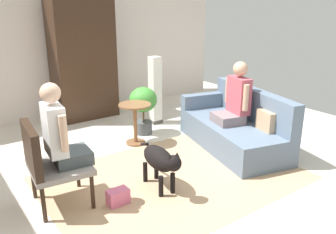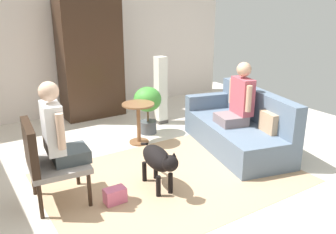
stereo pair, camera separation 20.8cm
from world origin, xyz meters
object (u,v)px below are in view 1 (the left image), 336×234
object	(u,v)px
potted_plant	(143,104)
handbag	(118,197)
person_on_armchair	(59,133)
column_lamp	(155,91)
person_on_couch	(235,99)
armoire_cabinet	(83,60)
round_end_table	(135,118)
dog	(160,160)
couch	(235,127)
armchair	(47,160)

from	to	relation	value
potted_plant	handbag	world-z (taller)	potted_plant
person_on_armchair	column_lamp	bearing A→B (deg)	35.69
person_on_couch	armoire_cabinet	distance (m)	3.00
potted_plant	armoire_cabinet	world-z (taller)	armoire_cabinet
handbag	round_end_table	bearing A→B (deg)	52.74
dog	potted_plant	size ratio (longest dim) A/B	1.12
couch	armchair	world-z (taller)	armchair
dog	potted_plant	bearing A→B (deg)	63.88
person_on_armchair	round_end_table	world-z (taller)	person_on_armchair
column_lamp	armoire_cabinet	distance (m)	1.47
person_on_armchair	column_lamp	world-z (taller)	person_on_armchair
couch	person_on_couch	xyz separation A→B (m)	(-0.05, -0.02, 0.47)
couch	round_end_table	distance (m)	1.54
handbag	person_on_couch	bearing A→B (deg)	10.29
dog	armoire_cabinet	size ratio (longest dim) A/B	0.41
couch	potted_plant	size ratio (longest dim) A/B	2.59
couch	dog	world-z (taller)	couch
person_on_couch	dog	xyz separation A→B (m)	(-1.63, -0.40, -0.39)
column_lamp	person_on_couch	bearing A→B (deg)	-78.84
person_on_armchair	person_on_couch	bearing A→B (deg)	0.48
couch	potted_plant	distance (m)	1.55
dog	handbag	xyz separation A→B (m)	(-0.57, -0.00, -0.29)
person_on_couch	handbag	xyz separation A→B (m)	(-2.19, -0.40, -0.68)
armoire_cabinet	column_lamp	bearing A→B (deg)	-51.28
round_end_table	potted_plant	xyz separation A→B (m)	(0.34, 0.31, 0.10)
round_end_table	armoire_cabinet	size ratio (longest dim) A/B	0.30
person_on_couch	dog	distance (m)	1.72
person_on_armchair	potted_plant	xyz separation A→B (m)	(1.85, 1.32, -0.31)
potted_plant	handbag	xyz separation A→B (m)	(-1.40, -1.70, -0.43)
armchair	round_end_table	bearing A→B (deg)	30.98
person_on_couch	column_lamp	size ratio (longest dim) A/B	0.74
couch	armoire_cabinet	world-z (taller)	armoire_cabinet
column_lamp	handbag	xyz separation A→B (m)	(-1.87, -2.04, -0.51)
person_on_armchair	dog	xyz separation A→B (m)	(1.02, -0.37, -0.45)
armchair	armoire_cabinet	xyz separation A→B (m)	(1.61, 2.74, 0.54)
couch	person_on_armchair	world-z (taller)	person_on_armchair
armchair	dog	xyz separation A→B (m)	(1.17, -0.39, -0.17)
couch	handbag	world-z (taller)	couch
round_end_table	dog	world-z (taller)	round_end_table
dog	round_end_table	bearing A→B (deg)	70.58
round_end_table	person_on_couch	bearing A→B (deg)	-41.16
dog	handbag	bearing A→B (deg)	-179.84
armchair	potted_plant	distance (m)	2.40
person_on_couch	couch	bearing A→B (deg)	18.96
couch	person_on_couch	world-z (taller)	person_on_couch
person_on_armchair	potted_plant	world-z (taller)	person_on_armchair
person_on_armchair	handbag	world-z (taller)	person_on_armchair
potted_plant	round_end_table	bearing A→B (deg)	-138.01
armchair	round_end_table	distance (m)	1.95
handbag	column_lamp	bearing A→B (deg)	47.55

